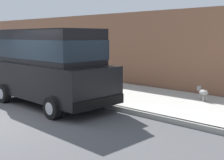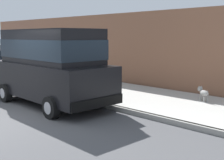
{
  "view_description": "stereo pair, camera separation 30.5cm",
  "coord_description": "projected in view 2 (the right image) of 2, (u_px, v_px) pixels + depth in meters",
  "views": [
    {
      "loc": [
        -3.52,
        -7.76,
        2.31
      ],
      "look_at": [
        3.63,
        -1.06,
        0.85
      ],
      "focal_mm": 47.63,
      "sensor_mm": 36.0,
      "label": 1
    },
    {
      "loc": [
        -3.31,
        -7.98,
        2.31
      ],
      "look_at": [
        3.63,
        -1.06,
        0.85
      ],
      "focal_mm": 47.63,
      "sensor_mm": 36.0,
      "label": 2
    }
  ],
  "objects": [
    {
      "name": "dog_grey",
      "position": [
        203.0,
        92.0,
        9.96
      ],
      "size": [
        0.49,
        0.65,
        0.49
      ],
      "color": "#999691",
      "rests_on": "sidewalk"
    },
    {
      "name": "building_facade",
      "position": [
        90.0,
        48.0,
        15.76
      ],
      "size": [
        0.5,
        20.0,
        3.35
      ],
      "primitive_type": "cube",
      "color": "#8C5B42",
      "rests_on": "ground"
    },
    {
      "name": "curb",
      "position": [
        82.0,
        100.0,
        10.46
      ],
      "size": [
        0.16,
        64.0,
        0.14
      ],
      "primitive_type": "cube",
      "color": "gray",
      "rests_on": "ground"
    },
    {
      "name": "car_black_van",
      "position": [
        51.0,
        64.0,
        9.87
      ],
      "size": [
        2.24,
        4.95,
        2.52
      ],
      "color": "black",
      "rests_on": "ground"
    },
    {
      "name": "sidewalk",
      "position": [
        117.0,
        93.0,
        11.72
      ],
      "size": [
        3.6,
        64.0,
        0.14
      ],
      "primitive_type": "cube",
      "color": "#B7B5AD",
      "rests_on": "ground"
    }
  ]
}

